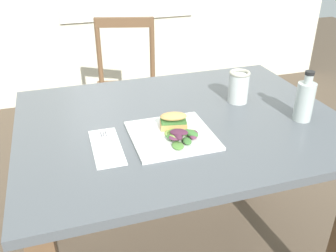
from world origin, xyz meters
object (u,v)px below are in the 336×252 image
at_px(chair_wooden_far, 126,90).
at_px(fork_on_napkin, 106,143).
at_px(sandwich_half_front, 173,120).
at_px(plate_lunch, 172,135).
at_px(mason_jar_iced_tea, 238,88).
at_px(dining_table, 181,149).
at_px(bottle_cold_brew, 304,103).

xyz_separation_m(chair_wooden_far, fork_on_napkin, (-0.29, -1.12, 0.30)).
bearing_deg(sandwich_half_front, plate_lunch, -115.64).
height_order(fork_on_napkin, mason_jar_iced_tea, mason_jar_iced_tea).
bearing_deg(chair_wooden_far, fork_on_napkin, -104.39).
relative_size(dining_table, chair_wooden_far, 1.34).
bearing_deg(fork_on_napkin, sandwich_half_front, 6.39).
distance_m(dining_table, fork_on_napkin, 0.34).
distance_m(dining_table, chair_wooden_far, 1.03).
height_order(sandwich_half_front, bottle_cold_brew, bottle_cold_brew).
distance_m(plate_lunch, sandwich_half_front, 0.06).
bearing_deg(plate_lunch, dining_table, 56.59).
xyz_separation_m(dining_table, sandwich_half_front, (-0.05, -0.07, 0.17)).
bearing_deg(sandwich_half_front, mason_jar_iced_tea, 24.75).
distance_m(chair_wooden_far, bottle_cold_brew, 1.28).
distance_m(bottle_cold_brew, mason_jar_iced_tea, 0.26).
height_order(bottle_cold_brew, mason_jar_iced_tea, bottle_cold_brew).
distance_m(plate_lunch, mason_jar_iced_tea, 0.39).
distance_m(dining_table, mason_jar_iced_tea, 0.33).
bearing_deg(dining_table, plate_lunch, -123.41).
bearing_deg(sandwich_half_front, chair_wooden_far, 87.44).
distance_m(fork_on_napkin, bottle_cold_brew, 0.71).
height_order(chair_wooden_far, sandwich_half_front, chair_wooden_far).
xyz_separation_m(dining_table, mason_jar_iced_tea, (0.26, 0.08, 0.19)).
bearing_deg(mason_jar_iced_tea, dining_table, -163.99).
xyz_separation_m(chair_wooden_far, mason_jar_iced_tea, (0.27, -0.94, 0.35)).
bearing_deg(bottle_cold_brew, fork_on_napkin, 176.89).
relative_size(dining_table, bottle_cold_brew, 6.31).
distance_m(dining_table, bottle_cold_brew, 0.48).
distance_m(sandwich_half_front, bottle_cold_brew, 0.47).
bearing_deg(dining_table, mason_jar_iced_tea, 16.01).
xyz_separation_m(chair_wooden_far, sandwich_half_front, (-0.05, -1.09, 0.33)).
bearing_deg(dining_table, sandwich_half_front, -127.39).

